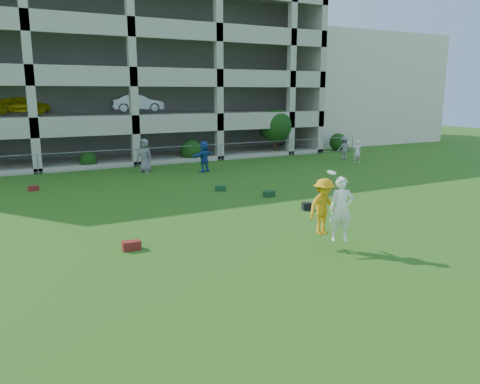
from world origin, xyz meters
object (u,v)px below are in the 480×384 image
frisbee_contest (329,207)px  parking_garage (104,76)px  bystander_c (145,155)px  stucco_building (333,90)px  bystander_f (344,148)px  bystander_d (204,156)px  bystander_e (357,152)px  crate_d (307,206)px

frisbee_contest → parking_garage: bearing=91.4°
bystander_c → stucco_building: bearing=77.1°
stucco_building → parking_garage: size_ratio=0.53×
parking_garage → bystander_c: bearing=-90.9°
bystander_f → frisbee_contest: (-13.31, -15.17, 0.48)m
bystander_d → parking_garage: size_ratio=0.06×
bystander_f → frisbee_contest: 20.19m
parking_garage → bystander_e: bearing=-46.9°
parking_garage → bystander_f: bearing=-41.7°
bystander_e → crate_d: 13.77m
bystander_e → bystander_f: 2.02m
bystander_c → bystander_f: size_ratio=1.20×
bystander_d → frisbee_contest: frisbee_contest is taller
bystander_c → bystander_e: 14.06m
bystander_c → crate_d: bearing=-24.4°
bystander_d → frisbee_contest: bearing=55.1°
frisbee_contest → stucco_building: bearing=51.3°
bystander_f → parking_garage: bearing=-33.2°
stucco_building → bystander_d: (-20.02, -13.00, -4.05)m
stucco_building → bystander_e: 18.01m
bystander_e → frisbee_contest: size_ratio=0.74×
crate_d → parking_garage: (-2.98, 23.28, 5.86)m
crate_d → bystander_d: bearing=89.9°
crate_d → bystander_f: bearing=44.6°
crate_d → frisbee_contest: bearing=-118.1°
stucco_building → crate_d: stucco_building is taller
bystander_f → frisbee_contest: size_ratio=0.79×
bystander_d → frisbee_contest: (-2.32, -14.91, 0.37)m
stucco_building → frisbee_contest: 35.94m
bystander_c → bystander_d: size_ratio=1.06×
frisbee_contest → bystander_d: bearing=81.1°
crate_d → stucco_building: bearing=49.7°
bystander_d → bystander_f: bystander_d is taller
stucco_building → bystander_f: bearing=-125.3°
bystander_e → parking_garage: bearing=-30.7°
bystander_d → bystander_f: size_ratio=1.13×
crate_d → frisbee_contest: frisbee_contest is taller
frisbee_contest → bystander_c: bearing=92.9°
crate_d → parking_garage: 24.20m
stucco_building → bystander_d: 24.21m
bystander_e → crate_d: size_ratio=4.50×
bystander_f → parking_garage: (-13.98, 12.44, 5.18)m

